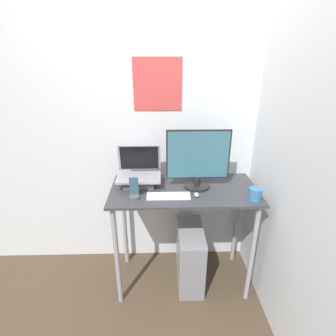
% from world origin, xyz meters
% --- Properties ---
extents(ground_plane, '(12.00, 12.00, 0.00)m').
position_xyz_m(ground_plane, '(0.00, 0.00, 0.00)').
color(ground_plane, '#473828').
extents(wall_back, '(6.00, 0.06, 2.60)m').
position_xyz_m(wall_back, '(-0.00, 0.65, 1.30)').
color(wall_back, silver).
rests_on(wall_back, ground_plane).
extents(wall_side_right, '(0.05, 6.00, 2.60)m').
position_xyz_m(wall_side_right, '(0.67, 0.00, 1.30)').
color(wall_side_right, silver).
rests_on(wall_side_right, ground_plane).
extents(desk, '(1.16, 0.56, 0.93)m').
position_xyz_m(desk, '(0.00, 0.28, 0.78)').
color(desk, '#333338').
rests_on(desk, ground_plane).
extents(laptop, '(0.35, 0.26, 0.31)m').
position_xyz_m(laptop, '(-0.36, 0.36, 1.01)').
color(laptop, '#4C4C51').
rests_on(laptop, desk).
extents(monitor, '(0.49, 0.20, 0.47)m').
position_xyz_m(monitor, '(0.11, 0.31, 1.15)').
color(monitor, black).
rests_on(monitor, desk).
extents(keyboard, '(0.32, 0.10, 0.02)m').
position_xyz_m(keyboard, '(-0.13, 0.15, 0.94)').
color(keyboard, white).
rests_on(keyboard, desk).
extents(mouse, '(0.04, 0.06, 0.03)m').
position_xyz_m(mouse, '(0.08, 0.16, 0.95)').
color(mouse, '#99999E').
rests_on(mouse, desk).
extents(cell_phone, '(0.08, 0.08, 0.17)m').
position_xyz_m(cell_phone, '(-0.38, 0.14, 0.98)').
color(cell_phone, '#4C4C51').
rests_on(cell_phone, desk).
extents(computer_tower, '(0.21, 0.48, 0.55)m').
position_xyz_m(computer_tower, '(0.07, 0.26, 0.27)').
color(computer_tower, gray).
rests_on(computer_tower, ground_plane).
extents(mug, '(0.10, 0.10, 0.09)m').
position_xyz_m(mug, '(0.50, 0.10, 0.98)').
color(mug, '#336699').
rests_on(mug, desk).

